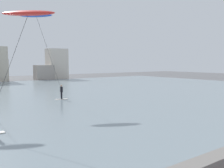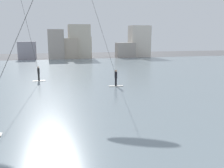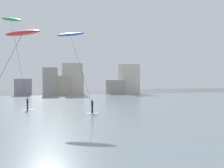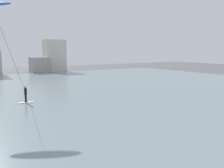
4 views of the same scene
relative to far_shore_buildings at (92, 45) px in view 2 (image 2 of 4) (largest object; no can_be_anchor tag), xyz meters
The scene contains 2 objects.
water_bay 29.00m from the far_shore_buildings, 98.56° to the right, with size 84.00×52.00×0.10m, color gray.
far_shore_buildings is the anchor object (origin of this frame).
Camera 2 is at (-5.49, 2.90, 4.91)m, focal length 39.09 mm.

